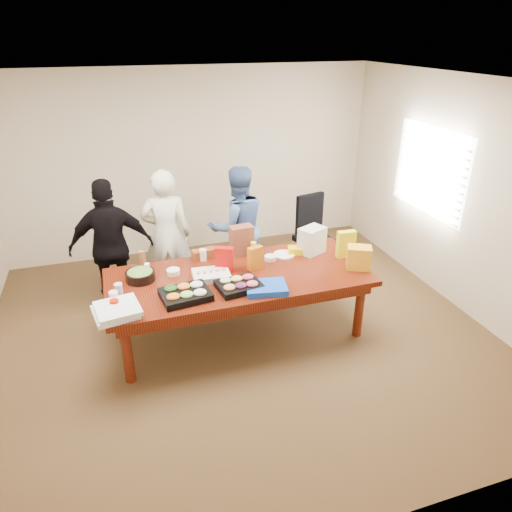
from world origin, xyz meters
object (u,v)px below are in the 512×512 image
object	(u,v)px
office_chair	(314,237)
person_right	(238,227)
conference_table	(239,305)
person_center	(167,235)
salad_bowl	(140,276)
sheet_cake	(211,275)

from	to	relation	value
office_chair	person_right	world-z (taller)	person_right
conference_table	person_center	distance (m)	1.36
conference_table	office_chair	size ratio (longest dim) A/B	2.71
salad_bowl	conference_table	bearing A→B (deg)	-11.59
conference_table	person_center	xyz separation A→B (m)	(-0.61, 1.12, 0.46)
person_center	sheet_cake	size ratio (longest dim) A/B	4.33
person_right	salad_bowl	world-z (taller)	person_right
sheet_cake	salad_bowl	distance (m)	0.74
conference_table	person_right	xyz separation A→B (m)	(0.32, 1.15, 0.44)
sheet_cake	salad_bowl	size ratio (longest dim) A/B	1.25
person_right	sheet_cake	size ratio (longest dim) A/B	4.21
office_chair	person_right	distance (m)	1.15
person_center	salad_bowl	bearing A→B (deg)	77.01
salad_bowl	person_center	bearing A→B (deg)	65.89
office_chair	sheet_cake	size ratio (longest dim) A/B	2.67
sheet_cake	person_right	bearing A→B (deg)	64.97
conference_table	sheet_cake	bearing A→B (deg)	174.23
office_chair	person_center	world-z (taller)	person_center
office_chair	person_right	size ratio (longest dim) A/B	0.64
office_chair	sheet_cake	distance (m)	2.08
person_right	office_chair	bearing A→B (deg)	178.48
conference_table	salad_bowl	bearing A→B (deg)	168.41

